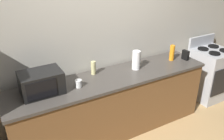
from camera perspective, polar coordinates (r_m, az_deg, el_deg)
The scene contains 9 objects.
back_wall at distance 3.41m, azimuth -3.42°, elevation 7.92°, with size 6.40×0.10×2.70m, color beige.
counter_run at distance 3.48m, azimuth -0.00°, elevation -8.18°, with size 2.84×0.64×0.90m.
stove_range at distance 4.66m, azimuth 21.94°, elevation -0.72°, with size 0.60×0.61×1.08m.
microwave at distance 2.94m, azimuth -16.29°, elevation -2.86°, with size 0.48×0.35×0.27m.
paper_towel_roll at distance 3.43m, azimuth 5.73°, elevation 2.34°, with size 0.12×0.12×0.27m, color white.
cordless_phone at distance 3.92m, azimuth 16.89°, elevation 3.39°, with size 0.05×0.11×0.15m, color black.
bottle_dish_soap at distance 3.83m, azimuth 13.95°, elevation 3.96°, with size 0.07×0.07×0.24m, color orange.
bottle_vinegar at distance 3.29m, azimuth -4.41°, elevation 0.51°, with size 0.07×0.07×0.19m, color beige.
mug_white at distance 3.01m, azimuth -7.91°, elevation -3.16°, with size 0.09×0.09×0.09m, color white.
Camera 1 is at (-1.42, -2.11, 2.39)m, focal length 38.85 mm.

